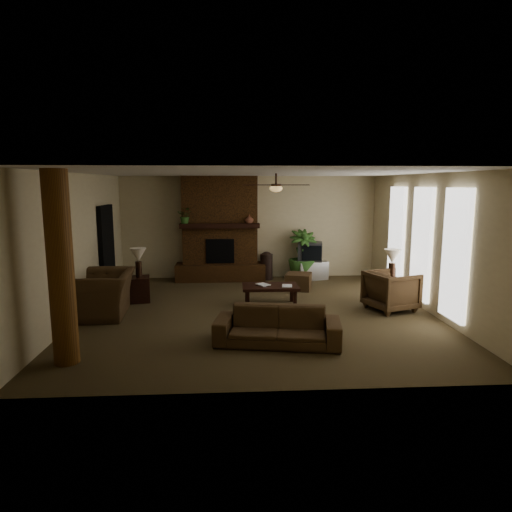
{
  "coord_description": "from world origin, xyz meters",
  "views": [
    {
      "loc": [
        -0.56,
        -8.73,
        2.59
      ],
      "look_at": [
        0.0,
        0.4,
        1.1
      ],
      "focal_mm": 31.11,
      "sensor_mm": 36.0,
      "label": 1
    }
  ],
  "objects": [
    {
      "name": "fireplace",
      "position": [
        -0.8,
        3.22,
        1.16
      ],
      "size": [
        2.4,
        0.7,
        2.8
      ],
      "color": "#573317",
      "rests_on": "ground"
    },
    {
      "name": "sofa",
      "position": [
        0.22,
        -1.81,
        0.4
      ],
      "size": [
        2.11,
        0.95,
        0.79
      ],
      "primitive_type": "imported",
      "rotation": [
        0.0,
        0.0,
        -0.18
      ],
      "color": "#4C3720",
      "rests_on": "ground"
    },
    {
      "name": "lamp_right",
      "position": [
        2.96,
        0.5,
        1.0
      ],
      "size": [
        0.42,
        0.42,
        0.65
      ],
      "color": "#322016",
      "rests_on": "side_table_right"
    },
    {
      "name": "room_shell",
      "position": [
        0.0,
        0.0,
        1.4
      ],
      "size": [
        7.0,
        7.0,
        7.0
      ],
      "color": "brown",
      "rests_on": "ground"
    },
    {
      "name": "armchair_right",
      "position": [
        2.78,
        0.0,
        0.45
      ],
      "size": [
        1.07,
        1.1,
        0.9
      ],
      "primitive_type": "imported",
      "rotation": [
        0.0,
        0.0,
        1.92
      ],
      "color": "#4C3720",
      "rests_on": "ground"
    },
    {
      "name": "mantel_vase",
      "position": [
        -0.02,
        2.95,
        1.67
      ],
      "size": [
        0.28,
        0.29,
        0.22
      ],
      "primitive_type": "imported",
      "rotation": [
        0.0,
        0.0,
        0.34
      ],
      "color": "brown",
      "rests_on": "fireplace"
    },
    {
      "name": "ceiling_fan",
      "position": [
        0.4,
        0.3,
        2.53
      ],
      "size": [
        1.35,
        1.35,
        0.37
      ],
      "color": "#322016",
      "rests_on": "ceiling"
    },
    {
      "name": "windows",
      "position": [
        3.45,
        0.2,
        1.35
      ],
      "size": [
        0.08,
        3.65,
        2.35
      ],
      "color": "white",
      "rests_on": "ground"
    },
    {
      "name": "doorway",
      "position": [
        -3.44,
        1.8,
        1.05
      ],
      "size": [
        0.1,
        1.0,
        2.1
      ],
      "primitive_type": "cube",
      "color": "black",
      "rests_on": "ground"
    },
    {
      "name": "book_a",
      "position": [
        0.07,
        0.51,
        0.57
      ],
      "size": [
        0.2,
        0.14,
        0.29
      ],
      "primitive_type": "imported",
      "rotation": [
        0.0,
        0.0,
        0.56
      ],
      "color": "#999999",
      "rests_on": "coffee_table"
    },
    {
      "name": "coffee_table",
      "position": [
        0.32,
        0.55,
        0.37
      ],
      "size": [
        1.2,
        0.7,
        0.43
      ],
      "color": "black",
      "rests_on": "ground"
    },
    {
      "name": "side_table_right",
      "position": [
        2.97,
        0.52,
        0.28
      ],
      "size": [
        0.66,
        0.66,
        0.55
      ],
      "primitive_type": "cube",
      "rotation": [
        0.0,
        0.0,
        0.42
      ],
      "color": "black",
      "rests_on": "ground"
    },
    {
      "name": "ottoman",
      "position": [
        1.15,
        1.93,
        0.2
      ],
      "size": [
        0.75,
        0.75,
        0.4
      ],
      "primitive_type": "cube",
      "rotation": [
        0.0,
        0.0,
        -0.29
      ],
      "color": "#4C3720",
      "rests_on": "ground"
    },
    {
      "name": "mantel_plant",
      "position": [
        -1.7,
        2.98,
        1.72
      ],
      "size": [
        0.48,
        0.51,
        0.33
      ],
      "primitive_type": "imported",
      "rotation": [
        0.0,
        0.0,
        -0.27
      ],
      "color": "#356026",
      "rests_on": "fireplace"
    },
    {
      "name": "tv",
      "position": [
        1.65,
        3.14,
        0.76
      ],
      "size": [
        0.73,
        0.63,
        0.52
      ],
      "color": "#333335",
      "rests_on": "tv_stand"
    },
    {
      "name": "tv_stand",
      "position": [
        1.67,
        3.1,
        0.25
      ],
      "size": [
        0.95,
        0.71,
        0.5
      ],
      "primitive_type": "cube",
      "rotation": [
        0.0,
        0.0,
        0.28
      ],
      "color": "#B8B8BA",
      "rests_on": "ground"
    },
    {
      "name": "book_b",
      "position": [
        0.56,
        0.44,
        0.58
      ],
      "size": [
        0.21,
        0.05,
        0.29
      ],
      "primitive_type": "imported",
      "rotation": [
        0.0,
        0.0,
        -0.14
      ],
      "color": "#999999",
      "rests_on": "coffee_table"
    },
    {
      "name": "log_column",
      "position": [
        -2.95,
        -2.4,
        1.4
      ],
      "size": [
        0.36,
        0.36,
        2.8
      ],
      "primitive_type": "cylinder",
      "color": "brown",
      "rests_on": "ground"
    },
    {
      "name": "lamp_left",
      "position": [
        -2.56,
        1.03,
        1.0
      ],
      "size": [
        0.42,
        0.42,
        0.65
      ],
      "color": "#322016",
      "rests_on": "side_table_left"
    },
    {
      "name": "armchair_left",
      "position": [
        -3.09,
        -0.03,
        0.59
      ],
      "size": [
        0.97,
        1.41,
        1.18
      ],
      "primitive_type": "imported",
      "rotation": [
        0.0,
        0.0,
        -1.5
      ],
      "color": "#4C3720",
      "rests_on": "ground"
    },
    {
      "name": "floor_plant",
      "position": [
        1.43,
        3.1,
        0.38
      ],
      "size": [
        1.01,
        1.48,
        0.76
      ],
      "primitive_type": "imported",
      "rotation": [
        0.0,
        0.0,
        0.19
      ],
      "color": "#356026",
      "rests_on": "ground"
    },
    {
      "name": "floor_vase",
      "position": [
        0.46,
        3.15,
        0.43
      ],
      "size": [
        0.34,
        0.34,
        0.77
      ],
      "color": "black",
      "rests_on": "ground"
    },
    {
      "name": "side_table_left",
      "position": [
        -2.59,
        1.03,
        0.28
      ],
      "size": [
        0.58,
        0.58,
        0.55
      ],
      "primitive_type": "cube",
      "rotation": [
        0.0,
        0.0,
        0.17
      ],
      "color": "black",
      "rests_on": "ground"
    }
  ]
}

